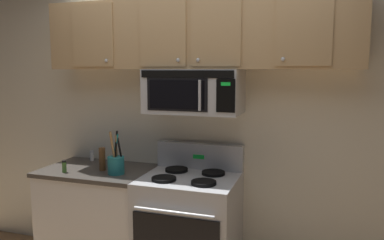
# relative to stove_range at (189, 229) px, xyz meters

# --- Properties ---
(back_wall) EXTENTS (5.20, 0.10, 2.70)m
(back_wall) POSITION_rel_stove_range_xyz_m (0.00, 0.37, 0.88)
(back_wall) COLOR silver
(back_wall) RESTS_ON ground_plane
(stove_range) EXTENTS (0.76, 0.69, 1.12)m
(stove_range) POSITION_rel_stove_range_xyz_m (0.00, 0.00, 0.00)
(stove_range) COLOR #B7BABF
(stove_range) RESTS_ON ground_plane
(over_range_microwave) EXTENTS (0.76, 0.43, 0.35)m
(over_range_microwave) POSITION_rel_stove_range_xyz_m (-0.00, 0.12, 1.11)
(over_range_microwave) COLOR #B7BABF
(upper_cabinets) EXTENTS (2.50, 0.36, 0.55)m
(upper_cabinets) POSITION_rel_stove_range_xyz_m (-0.00, 0.15, 1.56)
(upper_cabinets) COLOR tan
(counter_segment) EXTENTS (0.93, 0.65, 0.90)m
(counter_segment) POSITION_rel_stove_range_xyz_m (-0.84, 0.01, -0.02)
(counter_segment) COLOR silver
(counter_segment) RESTS_ON ground_plane
(utensil_crock_teal) EXTENTS (0.14, 0.14, 0.36)m
(utensil_crock_teal) POSITION_rel_stove_range_xyz_m (-0.60, -0.10, 0.52)
(utensil_crock_teal) COLOR teal
(utensil_crock_teal) RESTS_ON counter_segment
(salt_shaker) EXTENTS (0.04, 0.04, 0.10)m
(salt_shaker) POSITION_rel_stove_range_xyz_m (-1.04, 0.23, 0.48)
(salt_shaker) COLOR white
(salt_shaker) RESTS_ON counter_segment
(pepper_mill) EXTENTS (0.05, 0.05, 0.20)m
(pepper_mill) POSITION_rel_stove_range_xyz_m (-0.76, -0.04, 0.53)
(pepper_mill) COLOR brown
(pepper_mill) RESTS_ON counter_segment
(spice_jar) EXTENTS (0.04, 0.04, 0.10)m
(spice_jar) POSITION_rel_stove_range_xyz_m (-1.03, -0.19, 0.48)
(spice_jar) COLOR #4C7F33
(spice_jar) RESTS_ON counter_segment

